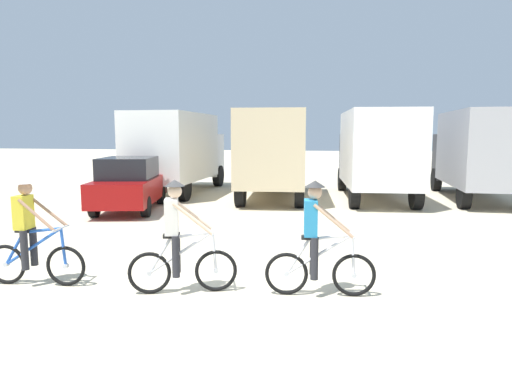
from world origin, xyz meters
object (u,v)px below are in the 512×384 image
box_truck_tan_camper (274,150)px  cyclist_cowboy_hat (179,241)px  box_truck_grey_hauler (480,151)px  cyclist_orange_shirt (31,236)px  box_truck_white_box (178,149)px  cyclist_near_camera (317,243)px  box_truck_avon_van (376,151)px  sedan_parked (130,184)px

box_truck_tan_camper → cyclist_cowboy_hat: size_ratio=3.81×
box_truck_grey_hauler → cyclist_orange_shirt: box_truck_grey_hauler is taller
box_truck_tan_camper → cyclist_orange_shirt: box_truck_tan_camper is taller
box_truck_white_box → cyclist_near_camera: (6.58, -11.40, -1.03)m
box_truck_tan_camper → box_truck_avon_van: 3.91m
cyclist_orange_shirt → cyclist_cowboy_hat: same height
box_truck_white_box → box_truck_grey_hauler: bearing=0.8°
box_truck_tan_camper → cyclist_orange_shirt: size_ratio=3.81×
box_truck_grey_hauler → cyclist_cowboy_hat: 14.10m
cyclist_orange_shirt → box_truck_grey_hauler: bearing=49.8°
cyclist_orange_shirt → box_truck_white_box: bearing=99.0°
box_truck_avon_van → box_truck_white_box: bearing=177.4°
box_truck_tan_camper → box_truck_avon_van: (3.89, 0.39, 0.00)m
cyclist_cowboy_hat → cyclist_orange_shirt: bearing=-177.5°
box_truck_grey_hauler → cyclist_orange_shirt: (-10.10, -11.98, -1.03)m
box_truck_tan_camper → cyclist_near_camera: bearing=-77.6°
box_truck_white_box → box_truck_grey_hauler: (11.98, 0.17, 0.00)m
cyclist_orange_shirt → cyclist_cowboy_hat: 2.56m
cyclist_orange_shirt → cyclist_near_camera: 4.72m
box_truck_tan_camper → cyclist_orange_shirt: bearing=-102.1°
box_truck_grey_hauler → cyclist_near_camera: 12.81m
box_truck_grey_hauler → cyclist_near_camera: bearing=-115.0°
box_truck_avon_van → cyclist_orange_shirt: 13.07m
box_truck_white_box → cyclist_near_camera: bearing=-60.0°
box_truck_avon_van → cyclist_cowboy_hat: size_ratio=3.81×
cyclist_orange_shirt → cyclist_near_camera: bearing=5.0°
cyclist_cowboy_hat → sedan_parked: bearing=121.6°
box_truck_white_box → box_truck_tan_camper: 4.30m
sedan_parked → cyclist_near_camera: bearing=-46.3°
box_truck_white_box → cyclist_cowboy_hat: bearing=-69.3°
box_truck_white_box → box_truck_grey_hauler: same height
box_truck_avon_van → cyclist_orange_shirt: box_truck_avon_van is taller
cyclist_orange_shirt → cyclist_near_camera: size_ratio=1.00×
box_truck_grey_hauler → box_truck_avon_van: bearing=-172.0°
sedan_parked → cyclist_orange_shirt: size_ratio=2.46×
box_truck_grey_hauler → cyclist_orange_shirt: size_ratio=3.72×
sedan_parked → cyclist_cowboy_hat: 8.41m
box_truck_white_box → cyclist_cowboy_hat: 12.55m
cyclist_near_camera → box_truck_tan_camper: bearing=102.4°
cyclist_orange_shirt → sedan_parked: bearing=104.3°
box_truck_white_box → cyclist_orange_shirt: bearing=-81.0°
box_truck_white_box → box_truck_tan_camper: bearing=-10.2°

